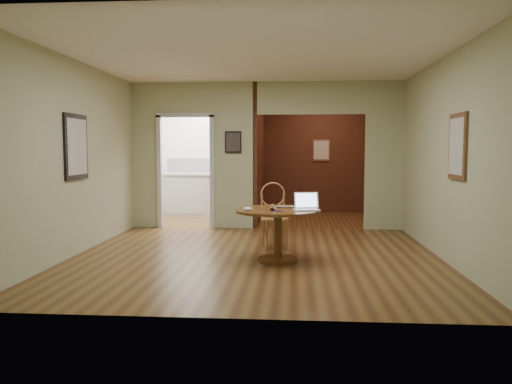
# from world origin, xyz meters

# --- Properties ---
(floor) EXTENTS (5.00, 5.00, 0.00)m
(floor) POSITION_xyz_m (0.00, 0.00, 0.00)
(floor) COLOR #4D2C16
(floor) RESTS_ON ground
(room_shell) EXTENTS (5.20, 7.50, 5.00)m
(room_shell) POSITION_xyz_m (-0.47, 3.10, 1.29)
(room_shell) COLOR white
(room_shell) RESTS_ON ground
(dining_table) EXTENTS (1.11, 1.11, 0.69)m
(dining_table) POSITION_xyz_m (0.31, -0.25, 0.51)
(dining_table) COLOR brown
(dining_table) RESTS_ON ground
(chair) EXTENTS (0.50, 0.50, 0.98)m
(chair) POSITION_xyz_m (0.23, 0.68, 0.54)
(chair) COLOR #A17739
(chair) RESTS_ON ground
(open_laptop) EXTENTS (0.35, 0.33, 0.22)m
(open_laptop) POSITION_xyz_m (0.68, -0.30, 0.75)
(open_laptop) COLOR white
(open_laptop) RESTS_ON dining_table
(closed_laptop) EXTENTS (0.30, 0.21, 0.02)m
(closed_laptop) POSITION_xyz_m (0.41, -0.12, 0.70)
(closed_laptop) COLOR #A6A6AB
(closed_laptop) RESTS_ON dining_table
(mouse) EXTENTS (0.13, 0.09, 0.05)m
(mouse) POSITION_xyz_m (-0.06, -0.47, 0.72)
(mouse) COLOR white
(mouse) RESTS_ON dining_table
(wine_glass) EXTENTS (0.08, 0.08, 0.09)m
(wine_glass) POSITION_xyz_m (0.25, -0.44, 0.74)
(wine_glass) COLOR white
(wine_glass) RESTS_ON dining_table
(pen) EXTENTS (0.15, 0.03, 0.01)m
(pen) POSITION_xyz_m (0.31, -0.49, 0.70)
(pen) COLOR #0C0E59
(pen) RESTS_ON dining_table
(kitchen_cabinet) EXTENTS (2.06, 0.60, 0.94)m
(kitchen_cabinet) POSITION_xyz_m (-1.35, 4.20, 0.47)
(kitchen_cabinet) COLOR silver
(kitchen_cabinet) RESTS_ON ground
(grocery_bag) EXTENTS (0.31, 0.27, 0.29)m
(grocery_bag) POSITION_xyz_m (-1.07, 4.20, 1.09)
(grocery_bag) COLOR beige
(grocery_bag) RESTS_ON kitchen_cabinet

